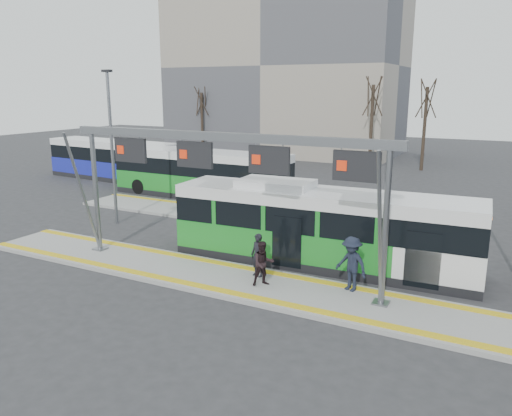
{
  "coord_description": "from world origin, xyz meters",
  "views": [
    {
      "loc": [
        8.78,
        -14.62,
        6.83
      ],
      "look_at": [
        -0.4,
        3.0,
        2.06
      ],
      "focal_mm": 35.0,
      "sensor_mm": 36.0,
      "label": 1
    }
  ],
  "objects_px": {
    "passenger_a": "(258,255)",
    "passenger_b": "(263,263)",
    "passenger_c": "(351,264)",
    "gantry": "(221,162)",
    "hero_bus": "(321,228)"
  },
  "relations": [
    {
      "from": "passenger_a",
      "to": "passenger_b",
      "type": "height_order",
      "value": "passenger_a"
    },
    {
      "from": "passenger_b",
      "to": "passenger_c",
      "type": "relative_size",
      "value": 0.84
    },
    {
      "from": "passenger_b",
      "to": "passenger_c",
      "type": "xyz_separation_m",
      "value": [
        2.83,
        0.97,
        0.15
      ]
    },
    {
      "from": "gantry",
      "to": "passenger_a",
      "type": "relative_size",
      "value": 8.14
    },
    {
      "from": "passenger_a",
      "to": "passenger_c",
      "type": "xyz_separation_m",
      "value": [
        3.4,
        0.28,
        0.14
      ]
    },
    {
      "from": "gantry",
      "to": "hero_bus",
      "type": "height_order",
      "value": "gantry"
    },
    {
      "from": "passenger_b",
      "to": "hero_bus",
      "type": "bearing_deg",
      "value": 31.64
    },
    {
      "from": "gantry",
      "to": "passenger_b",
      "type": "relative_size",
      "value": 8.2
    },
    {
      "from": "passenger_c",
      "to": "passenger_a",
      "type": "bearing_deg",
      "value": -154.31
    },
    {
      "from": "hero_bus",
      "to": "passenger_c",
      "type": "height_order",
      "value": "hero_bus"
    },
    {
      "from": "hero_bus",
      "to": "passenger_a",
      "type": "distance_m",
      "value": 3.07
    },
    {
      "from": "gantry",
      "to": "passenger_a",
      "type": "bearing_deg",
      "value": 16.91
    },
    {
      "from": "passenger_a",
      "to": "passenger_b",
      "type": "bearing_deg",
      "value": -37.22
    },
    {
      "from": "gantry",
      "to": "passenger_c",
      "type": "xyz_separation_m",
      "value": [
        4.65,
        0.67,
        -3.21
      ]
    },
    {
      "from": "hero_bus",
      "to": "passenger_b",
      "type": "height_order",
      "value": "hero_bus"
    }
  ]
}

